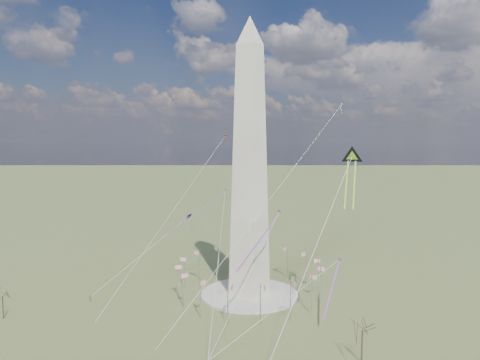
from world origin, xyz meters
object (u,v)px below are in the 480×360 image
Objects in this scene: washington_monument at (250,166)px; kite_delta_black at (352,159)px; tree_near at (362,328)px; person_west at (91,298)px.

washington_monument reaches higher than kite_delta_black.
tree_near is 51.65m from kite_delta_black.
washington_monument is 67.90m from tree_near.
kite_delta_black is at bearing 8.83° from washington_monument.
washington_monument is 37.13m from kite_delta_black.
kite_delta_black reaches higher than person_west.
person_west is (-92.76, -20.36, -8.09)m from tree_near.
person_west is at bearing -135.37° from washington_monument.
washington_monument is 4.71× the size of kite_delta_black.
tree_near is at bearing -20.95° from washington_monument.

